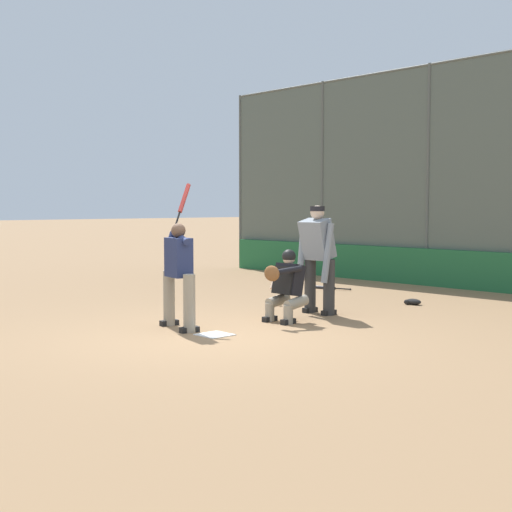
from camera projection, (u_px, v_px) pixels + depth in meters
ground_plane at (215, 335)px, 9.95m from camera, size 160.00×160.00×0.00m
home_plate_marker at (215, 335)px, 9.95m from camera, size 0.43×0.43×0.01m
backstop_fence at (493, 168)px, 14.95m from camera, size 16.05×0.08×5.00m
padding_wall at (488, 272)px, 15.03m from camera, size 15.65×0.18×0.84m
bleachers_beyond at (447, 261)px, 18.32m from camera, size 11.18×1.95×1.16m
batter_at_plate at (179, 271)px, 10.41m from camera, size 0.91×0.79×2.15m
catcher_behind_plate at (286, 284)px, 11.07m from camera, size 0.60×0.70×1.13m
umpire_home at (318, 256)px, 11.85m from camera, size 0.74×0.44×1.81m
spare_bat_near_backstop at (328, 288)px, 15.43m from camera, size 0.87×0.26×0.07m
fielding_glove_on_dirt at (413, 302)px, 13.02m from camera, size 0.30×0.23×0.11m
baseball_loose at (280, 304)px, 12.82m from camera, size 0.07×0.07×0.07m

